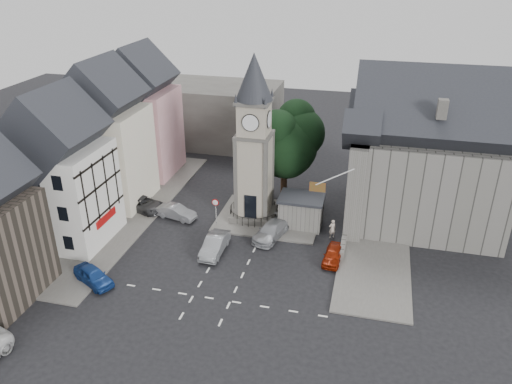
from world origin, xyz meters
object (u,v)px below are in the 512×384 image
(stone_shelter, at_px, (301,211))
(pedestrian, at_px, (332,229))
(car_east_red, at_px, (333,255))
(clock_tower, at_px, (254,141))
(car_west_blue, at_px, (93,276))

(stone_shelter, distance_m, pedestrian, 3.65)
(stone_shelter, xyz_separation_m, car_east_red, (3.70, -5.56, -0.92))
(clock_tower, relative_size, pedestrian, 8.69)
(clock_tower, distance_m, car_west_blue, 18.55)
(clock_tower, bearing_deg, stone_shelter, -5.84)
(pedestrian, bearing_deg, car_west_blue, 3.27)
(clock_tower, distance_m, car_east_red, 12.85)
(pedestrian, bearing_deg, car_east_red, 67.22)
(stone_shelter, height_order, car_east_red, stone_shelter)
(stone_shelter, bearing_deg, pedestrian, -27.29)
(car_west_blue, distance_m, car_east_red, 19.93)
(clock_tower, distance_m, pedestrian, 10.96)
(car_east_red, bearing_deg, pedestrian, 101.70)
(car_west_blue, bearing_deg, clock_tower, -7.71)
(pedestrian, bearing_deg, stone_shelter, -57.37)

